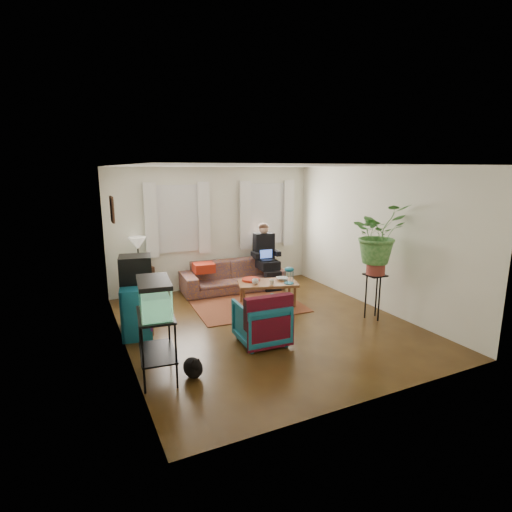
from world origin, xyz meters
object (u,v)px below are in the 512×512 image
coffee_table (267,294)px  dresser (137,308)px  side_table (140,283)px  armchair (261,320)px  aquarium_stand (157,346)px  plant_stand (374,297)px  sofa (232,271)px

coffee_table → dresser: bearing=-157.2°
side_table → armchair: 3.19m
aquarium_stand → coffee_table: bearing=43.3°
armchair → plant_stand: bearing=-176.0°
sofa → coffee_table: bearing=-74.9°
dresser → plant_stand: bearing=-6.8°
armchair → plant_stand: size_ratio=0.91×
sofa → plant_stand: (1.58, -2.59, -0.02)m
aquarium_stand → side_table: bearing=90.7°
sofa → aquarium_stand: bearing=-123.1°
side_table → armchair: size_ratio=0.92×
side_table → dresser: (-0.34, -1.71, 0.07)m
side_table → aquarium_stand: bearing=-96.1°
aquarium_stand → plant_stand: 3.83m
sofa → plant_stand: bearing=-55.1°
armchair → coffee_table: bearing=-117.7°
coffee_table → plant_stand: bearing=-29.5°
side_table → coffee_table: size_ratio=0.60×
aquarium_stand → plant_stand: (3.81, 0.41, -0.02)m
aquarium_stand → sofa: bearing=60.2°
dresser → plant_stand: dresser is taller
aquarium_stand → plant_stand: aquarium_stand is taller
aquarium_stand → coffee_table: (2.47, 1.83, -0.19)m
dresser → armchair: (1.60, -1.22, -0.04)m
plant_stand → sofa: bearing=121.4°
plant_stand → dresser: bearing=162.9°
plant_stand → aquarium_stand: bearing=-173.8°
armchair → dresser: bearing=-34.7°
coffee_table → aquarium_stand: bearing=-126.4°
dresser → aquarium_stand: 1.58m
aquarium_stand → dresser: bearing=96.4°
sofa → dresser: (-2.22, -1.42, -0.02)m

